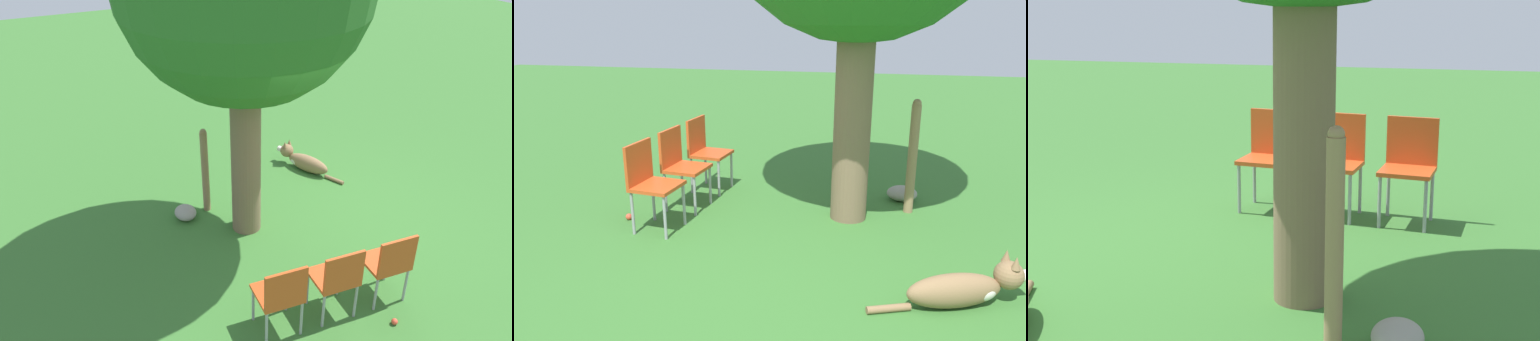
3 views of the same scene
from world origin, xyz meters
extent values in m
plane|color=#38702D|center=(0.00, 0.00, 0.00)|extent=(30.00, 30.00, 0.00)
cylinder|color=#7A6047|center=(0.36, 0.94, 1.22)|extent=(0.38, 0.38, 2.44)
cylinder|color=#937551|center=(1.00, 1.25, 0.60)|extent=(0.10, 0.10, 1.19)
sphere|color=#937551|center=(1.00, 1.25, 1.21)|extent=(0.09, 0.09, 0.09)
cube|color=#D14C1E|center=(-1.47, 0.19, 0.46)|extent=(0.46, 0.48, 0.04)
cube|color=#D14C1E|center=(-1.66, 0.21, 0.69)|extent=(0.08, 0.44, 0.41)
cylinder|color=#99999E|center=(-1.27, 0.36, 0.22)|extent=(0.03, 0.03, 0.44)
cylinder|color=#99999E|center=(-1.31, -0.01, 0.22)|extent=(0.03, 0.03, 0.44)
cylinder|color=#99999E|center=(-1.63, 0.40, 0.22)|extent=(0.03, 0.03, 0.44)
cylinder|color=#99999E|center=(-1.67, 0.02, 0.22)|extent=(0.03, 0.03, 0.44)
cube|color=#D14C1E|center=(-1.41, 0.82, 0.46)|extent=(0.46, 0.48, 0.04)
cube|color=#D14C1E|center=(-1.61, 0.84, 0.69)|extent=(0.08, 0.44, 0.41)
cylinder|color=#99999E|center=(-1.21, 0.99, 0.22)|extent=(0.03, 0.03, 0.44)
cylinder|color=#99999E|center=(-1.25, 0.62, 0.22)|extent=(0.03, 0.03, 0.44)
cylinder|color=#99999E|center=(-1.57, 1.03, 0.22)|extent=(0.03, 0.03, 0.44)
cylinder|color=#99999E|center=(-1.61, 0.65, 0.22)|extent=(0.03, 0.03, 0.44)
cube|color=#D14C1E|center=(-1.35, 1.45, 0.46)|extent=(0.46, 0.48, 0.04)
cube|color=#D14C1E|center=(-1.55, 1.47, 0.69)|extent=(0.08, 0.44, 0.41)
cylinder|color=#99999E|center=(-1.16, 1.62, 0.22)|extent=(0.03, 0.03, 0.44)
cylinder|color=#99999E|center=(-1.19, 1.25, 0.22)|extent=(0.03, 0.03, 0.44)
cylinder|color=#99999E|center=(-1.51, 1.66, 0.22)|extent=(0.03, 0.03, 0.44)
cylinder|color=#99999E|center=(-1.55, 1.28, 0.22)|extent=(0.03, 0.03, 0.44)
sphere|color=#E54C33|center=(-1.90, 0.34, 0.03)|extent=(0.07, 0.07, 0.07)
ellipsoid|color=gray|center=(0.94, 1.59, 0.09)|extent=(0.35, 0.29, 0.17)
camera|label=1|loc=(-4.55, 3.36, 3.99)|focal=35.00mm
camera|label=2|loc=(0.67, -4.10, 2.08)|focal=35.00mm
camera|label=3|loc=(4.53, 1.85, 1.89)|focal=50.00mm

